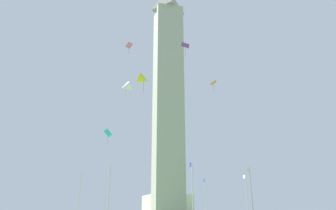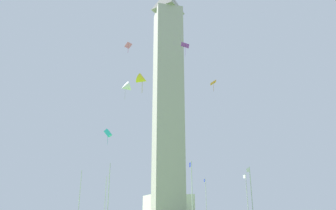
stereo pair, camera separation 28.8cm
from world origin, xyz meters
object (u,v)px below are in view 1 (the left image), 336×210
Objects in this scene: flagpole_nw at (206,196)px; kite_orange_diamond at (213,83)px; kite_cyan_box at (108,133)px; kite_yellow_delta at (144,80)px; kite_white_delta at (126,87)px; obelisk_monument at (168,91)px; flagpole_e at (80,193)px; kite_purple_diamond at (185,45)px; kite_pink_diamond at (129,46)px; flagpole_w at (247,194)px; distant_building at (166,204)px; flagpole_ne at (105,195)px; flagpole_n at (153,196)px; flagpole_se at (109,190)px; flagpole_s at (192,189)px; flagpole_sw at (251,192)px.

kite_orange_diamond is at bearing 168.31° from flagpole_nw.
kite_yellow_delta reaches higher than kite_cyan_box.
kite_white_delta is 1.47× the size of kite_orange_diamond.
obelisk_monument is 23.51× the size of kite_orange_diamond.
kite_purple_diamond is (-7.93, -17.31, 26.62)m from flagpole_e.
kite_purple_diamond is 1.15× the size of kite_orange_diamond.
kite_pink_diamond is 18.70m from kite_purple_diamond.
obelisk_monument is 5.83× the size of flagpole_w.
kite_yellow_delta is at bearing 166.39° from distant_building.
kite_cyan_box reaches higher than flagpole_ne.
flagpole_se is (-26.82, 11.11, 0.00)m from flagpole_n.
obelisk_monument is at bearing -44.88° from kite_white_delta.
flagpole_ne is at bearing 22.50° from flagpole_s.
obelisk_monument is 10.27m from kite_purple_diamond.
kite_pink_diamond is at bearing -172.23° from flagpole_se.
obelisk_monument is 15.39m from kite_cyan_box.
kite_orange_diamond reaches higher than flagpole_n.
kite_yellow_delta is 27.79m from kite_orange_diamond.
kite_cyan_box is 1.27× the size of kite_yellow_delta.
kite_orange_diamond is at bearing -101.42° from kite_cyan_box.
kite_white_delta is at bearing 97.58° from kite_purple_diamond.
flagpole_nw is at bearing -44.87° from kite_white_delta.
kite_cyan_box is at bearing 40.95° from flagpole_s.
distant_building is at bearing -13.61° from kite_yellow_delta.
kite_yellow_delta is at bearing 128.68° from flagpole_sw.
flagpole_se is at bearing 134.85° from obelisk_monument.
flagpole_n is 2.74× the size of kite_white_delta.
obelisk_monument is at bearing 180.00° from flagpole_n.
flagpole_s is 17.86m from kite_yellow_delta.
flagpole_w is at bearing -67.50° from flagpole_se.
kite_yellow_delta is at bearing 142.03° from kite_orange_diamond.
distant_building is (73.26, -11.83, -1.48)m from flagpole_s.
flagpole_nw is 0.36× the size of distant_building.
flagpole_s is 3.77× the size of kite_yellow_delta.
flagpole_sw is 4.03× the size of kite_orange_diamond.
flagpole_ne is (11.16, 11.11, -20.23)m from obelisk_monument.
flagpole_w is (-15.71, -15.71, 0.00)m from flagpole_n.
flagpole_sw is (-26.82, -11.11, 0.00)m from flagpole_n.
kite_cyan_box is 19.78m from kite_pink_diamond.
flagpole_sw is at bearing 180.00° from flagpole_nw.
kite_purple_diamond reaches higher than kite_orange_diamond.
flagpole_n is 29.03m from flagpole_sw.
kite_yellow_delta is at bearing 151.69° from kite_purple_diamond.
obelisk_monument is 5.83× the size of flagpole_sw.
kite_purple_diamond reaches higher than flagpole_w.
flagpole_w is at bearing -69.43° from kite_white_delta.
kite_yellow_delta is (-38.00, -2.50, 10.95)m from flagpole_ne.
kite_white_delta reaches higher than flagpole_sw.
kite_white_delta reaches higher than kite_cyan_box.
kite_orange_diamond reaches higher than kite_white_delta.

